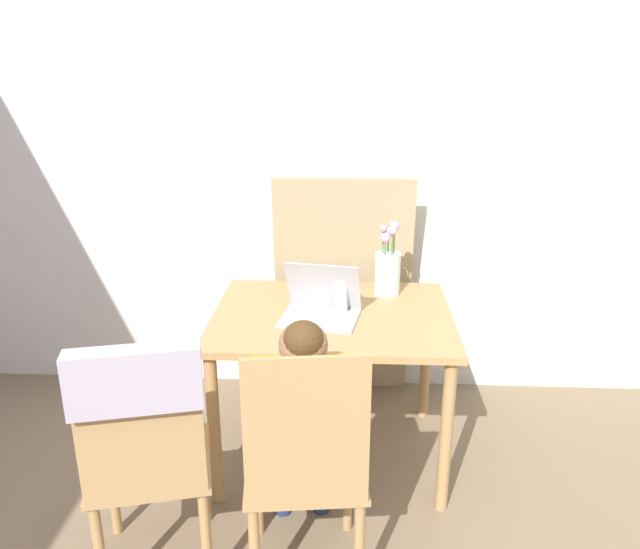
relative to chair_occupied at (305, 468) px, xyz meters
The scene contains 9 objects.
wall_back 1.65m from the chair_occupied, 81.74° to the left, with size 6.40×0.05×2.50m.
dining_table 0.76m from the chair_occupied, 85.02° to the left, with size 1.01×0.79×0.70m.
chair_occupied is the anchor object (origin of this frame).
chair_spare 0.53m from the chair_occupied, behind, with size 0.49×0.51×0.94m.
person_seated 0.18m from the chair_occupied, 96.58° to the left, with size 0.39×0.46×0.96m.
laptop 0.76m from the chair_occupied, 88.55° to the left, with size 0.35×0.30×0.23m.
flower_vase 1.10m from the chair_occupied, 72.74° to the left, with size 0.12×0.12×0.34m.
water_bottle 0.82m from the chair_occupied, 82.37° to the left, with size 0.06×0.06×0.19m.
cardboard_panel 1.31m from the chair_occupied, 85.50° to the left, with size 0.69×0.18×1.19m.
Camera 1 is at (-0.08, -0.92, 1.74)m, focal length 35.00 mm.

